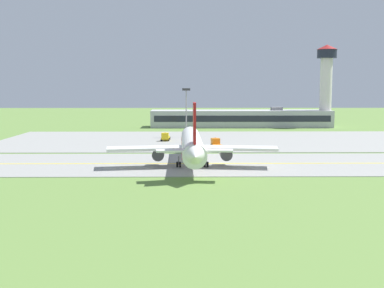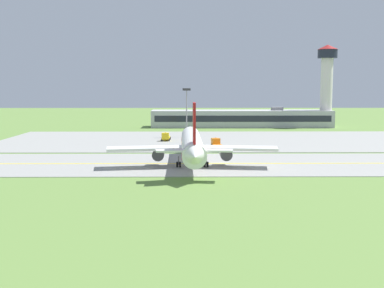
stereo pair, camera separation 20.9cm
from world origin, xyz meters
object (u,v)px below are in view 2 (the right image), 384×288
apron_light_mast (187,106)px  control_tower (327,78)px  airplane_lead (192,145)px  service_truck_baggage (217,144)px  service_truck_fuel (166,137)px

apron_light_mast → control_tower: bearing=34.7°
airplane_lead → service_truck_baggage: bearing=76.7°
service_truck_baggage → control_tower: control_tower is taller
service_truck_baggage → apron_light_mast: 28.55m
apron_light_mast → airplane_lead: bearing=-88.7°
airplane_lead → control_tower: (51.01, 89.30, 14.08)m
control_tower → apron_light_mast: (-52.18, -36.13, -8.89)m
airplane_lead → service_truck_fuel: airplane_lead is taller
service_truck_fuel → apron_light_mast: 14.10m
service_truck_baggage → apron_light_mast: (-7.54, 26.31, 8.14)m
service_truck_fuel → control_tower: 76.02m
airplane_lead → apron_light_mast: 53.43m
service_truck_baggage → apron_light_mast: apron_light_mast is taller
service_truck_fuel → apron_light_mast: apron_light_mast is taller
service_truck_baggage → service_truck_fuel: (-13.41, 16.39, 0.00)m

